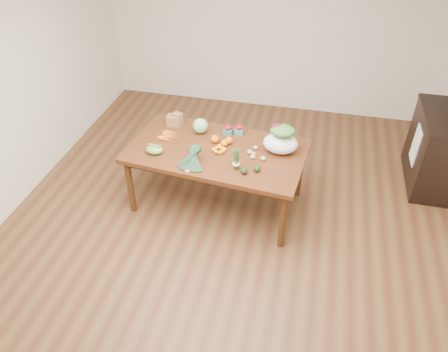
% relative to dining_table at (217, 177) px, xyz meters
% --- Properties ---
extents(floor, '(6.00, 6.00, 0.00)m').
position_rel_dining_table_xyz_m(floor, '(0.24, -0.50, -0.38)').
color(floor, brown).
rests_on(floor, ground).
extents(room_walls, '(5.02, 6.02, 2.70)m').
position_rel_dining_table_xyz_m(room_walls, '(0.24, -0.50, 0.97)').
color(room_walls, silver).
rests_on(room_walls, floor).
extents(dining_table, '(1.99, 1.24, 0.75)m').
position_rel_dining_table_xyz_m(dining_table, '(0.00, 0.00, 0.00)').
color(dining_table, '#502A12').
rests_on(dining_table, floor).
extents(cabinet, '(0.52, 1.02, 0.94)m').
position_rel_dining_table_xyz_m(cabinet, '(2.46, 0.99, 0.10)').
color(cabinet, black).
rests_on(cabinet, floor).
extents(dish_towel, '(0.02, 0.28, 0.45)m').
position_rel_dining_table_xyz_m(dish_towel, '(2.20, 0.90, 0.18)').
color(dish_towel, white).
rests_on(dish_towel, cabinet).
extents(paper_bag, '(0.23, 0.20, 0.15)m').
position_rel_dining_table_xyz_m(paper_bag, '(-0.61, 0.38, 0.45)').
color(paper_bag, brown).
rests_on(paper_bag, dining_table).
extents(cabbage, '(0.17, 0.17, 0.17)m').
position_rel_dining_table_xyz_m(cabbage, '(-0.26, 0.29, 0.46)').
color(cabbage, '#9BD57B').
rests_on(cabbage, dining_table).
extents(strawberry_basket_a, '(0.11, 0.11, 0.09)m').
position_rel_dining_table_xyz_m(strawberry_basket_a, '(0.05, 0.34, 0.42)').
color(strawberry_basket_a, '#AC0B20').
rests_on(strawberry_basket_a, dining_table).
extents(strawberry_basket_b, '(0.11, 0.11, 0.09)m').
position_rel_dining_table_xyz_m(strawberry_basket_b, '(0.17, 0.37, 0.42)').
color(strawberry_basket_b, '#AF0B18').
rests_on(strawberry_basket_b, dining_table).
extents(orange_a, '(0.09, 0.09, 0.09)m').
position_rel_dining_table_xyz_m(orange_a, '(-0.05, 0.13, 0.42)').
color(orange_a, orange).
rests_on(orange_a, dining_table).
extents(orange_b, '(0.09, 0.09, 0.09)m').
position_rel_dining_table_xyz_m(orange_b, '(0.10, 0.14, 0.42)').
color(orange_b, '#FD570F').
rests_on(orange_b, dining_table).
extents(orange_c, '(0.07, 0.07, 0.07)m').
position_rel_dining_table_xyz_m(orange_c, '(0.07, 0.08, 0.41)').
color(orange_c, orange).
rests_on(orange_c, dining_table).
extents(mandarin_cluster, '(0.20, 0.20, 0.08)m').
position_rel_dining_table_xyz_m(mandarin_cluster, '(0.04, -0.03, 0.41)').
color(mandarin_cluster, orange).
rests_on(mandarin_cluster, dining_table).
extents(carrots, '(0.24, 0.24, 0.03)m').
position_rel_dining_table_xyz_m(carrots, '(-0.57, 0.11, 0.39)').
color(carrots, '#EA5413').
rests_on(carrots, dining_table).
extents(snap_pea_bag, '(0.19, 0.14, 0.08)m').
position_rel_dining_table_xyz_m(snap_pea_bag, '(-0.63, -0.22, 0.42)').
color(snap_pea_bag, '#6FB03B').
rests_on(snap_pea_bag, dining_table).
extents(kale_bunch, '(0.36, 0.43, 0.16)m').
position_rel_dining_table_xyz_m(kale_bunch, '(-0.18, -0.37, 0.45)').
color(kale_bunch, black).
rests_on(kale_bunch, dining_table).
extents(asparagus_bundle, '(0.09, 0.12, 0.26)m').
position_rel_dining_table_xyz_m(asparagus_bundle, '(0.28, -0.30, 0.50)').
color(asparagus_bundle, '#467435').
rests_on(asparagus_bundle, dining_table).
extents(potato_a, '(0.06, 0.05, 0.05)m').
position_rel_dining_table_xyz_m(potato_a, '(0.36, -0.01, 0.40)').
color(potato_a, tan).
rests_on(potato_a, dining_table).
extents(potato_b, '(0.06, 0.05, 0.05)m').
position_rel_dining_table_xyz_m(potato_b, '(0.41, -0.09, 0.40)').
color(potato_b, tan).
rests_on(potato_b, dining_table).
extents(potato_c, '(0.04, 0.04, 0.04)m').
position_rel_dining_table_xyz_m(potato_c, '(0.41, -0.02, 0.39)').
color(potato_c, tan).
rests_on(potato_c, dining_table).
extents(potato_d, '(0.05, 0.05, 0.04)m').
position_rel_dining_table_xyz_m(potato_d, '(0.41, 0.09, 0.40)').
color(potato_d, tan).
rests_on(potato_d, dining_table).
extents(potato_e, '(0.06, 0.05, 0.05)m').
position_rel_dining_table_xyz_m(potato_e, '(0.52, -0.09, 0.40)').
color(potato_e, tan).
rests_on(potato_e, dining_table).
extents(avocado_a, '(0.10, 0.12, 0.07)m').
position_rel_dining_table_xyz_m(avocado_a, '(0.37, -0.35, 0.41)').
color(avocado_a, black).
rests_on(avocado_a, dining_table).
extents(avocado_b, '(0.10, 0.12, 0.07)m').
position_rel_dining_table_xyz_m(avocado_b, '(0.49, -0.28, 0.41)').
color(avocado_b, black).
rests_on(avocado_b, dining_table).
extents(salad_bag, '(0.40, 0.32, 0.29)m').
position_rel_dining_table_xyz_m(salad_bag, '(0.67, 0.11, 0.52)').
color(salad_bag, white).
rests_on(salad_bag, dining_table).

